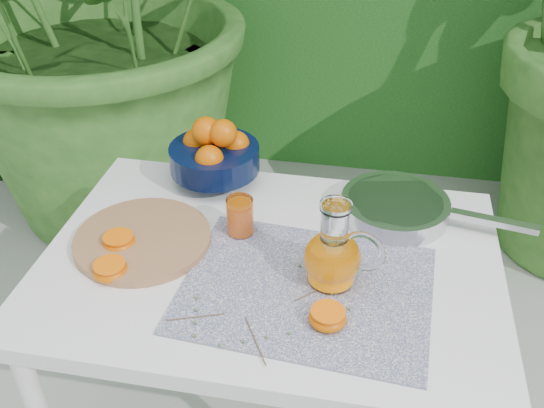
% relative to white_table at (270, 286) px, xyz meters
% --- Properties ---
extents(white_table, '(1.00, 0.70, 0.75)m').
position_rel_white_table_xyz_m(white_table, '(0.00, 0.00, 0.00)').
color(white_table, white).
rests_on(white_table, ground).
extents(placemat, '(0.53, 0.43, 0.00)m').
position_rel_white_table_xyz_m(placemat, '(0.09, -0.09, 0.08)').
color(placemat, '#0E184F').
rests_on(placemat, white_table).
extents(cutting_board, '(0.35, 0.35, 0.02)m').
position_rel_white_table_xyz_m(cutting_board, '(-0.29, -0.00, 0.09)').
color(cutting_board, olive).
rests_on(cutting_board, white_table).
extents(fruit_bowl, '(0.24, 0.24, 0.18)m').
position_rel_white_table_xyz_m(fruit_bowl, '(-0.20, 0.29, 0.17)').
color(fruit_bowl, black).
rests_on(fruit_bowl, white_table).
extents(juice_pitcher, '(0.18, 0.14, 0.19)m').
position_rel_white_table_xyz_m(juice_pitcher, '(0.14, -0.05, 0.15)').
color(juice_pitcher, white).
rests_on(juice_pitcher, white_table).
extents(juice_tumbler, '(0.08, 0.08, 0.09)m').
position_rel_white_table_xyz_m(juice_tumbler, '(-0.08, 0.07, 0.13)').
color(juice_tumbler, white).
rests_on(juice_tumbler, white_table).
extents(saute_pan, '(0.47, 0.30, 0.05)m').
position_rel_white_table_xyz_m(saute_pan, '(0.27, 0.21, 0.11)').
color(saute_pan, '#B7B6BB').
rests_on(saute_pan, white_table).
extents(orange_halves, '(0.56, 0.22, 0.04)m').
position_rel_white_table_xyz_m(orange_halves, '(-0.17, -0.11, 0.10)').
color(orange_halves, '#CF5D02').
rests_on(orange_halves, white_table).
extents(thyme_sprigs, '(0.35, 0.28, 0.01)m').
position_rel_white_table_xyz_m(thyme_sprigs, '(0.02, -0.18, 0.09)').
color(thyme_sprigs, brown).
rests_on(thyme_sprigs, white_table).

